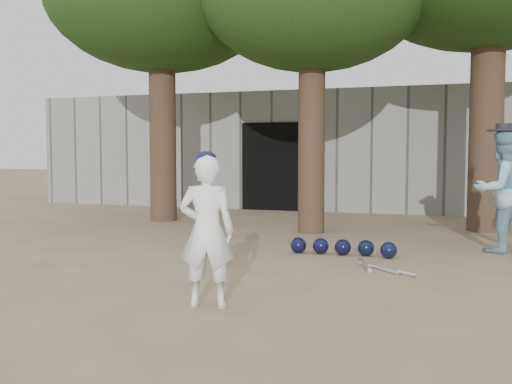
% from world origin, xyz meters
% --- Properties ---
extents(ground, '(70.00, 70.00, 0.00)m').
position_xyz_m(ground, '(0.00, 0.00, 0.00)').
color(ground, '#937C5E').
rests_on(ground, ground).
extents(boy_player, '(0.59, 0.45, 1.43)m').
position_xyz_m(boy_player, '(0.77, -0.99, 0.72)').
color(boy_player, white).
rests_on(boy_player, ground).
extents(spectator_blue, '(1.10, 1.03, 1.80)m').
position_xyz_m(spectator_blue, '(3.68, 3.07, 0.90)').
color(spectator_blue, '#80B1C6').
rests_on(spectator_blue, ground).
extents(back_building, '(16.00, 5.24, 3.00)m').
position_xyz_m(back_building, '(-0.00, 10.33, 1.50)').
color(back_building, gray).
rests_on(back_building, ground).
extents(helmet_row, '(1.51, 0.31, 0.23)m').
position_xyz_m(helmet_row, '(1.54, 2.07, 0.12)').
color(helmet_row, black).
rests_on(helmet_row, ground).
extents(bat_pile, '(0.80, 0.82, 0.06)m').
position_xyz_m(bat_pile, '(2.13, 1.22, 0.03)').
color(bat_pile, silver).
rests_on(bat_pile, ground).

